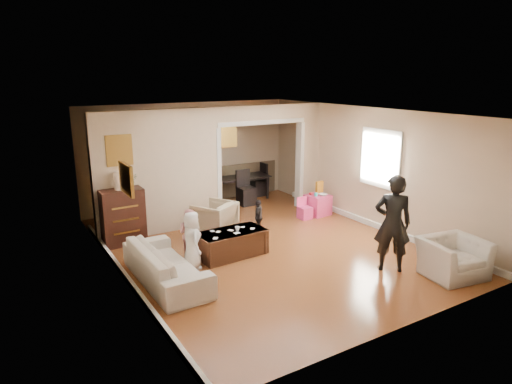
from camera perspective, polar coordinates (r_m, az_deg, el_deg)
floor at (r=8.96m, az=0.67°, el=-6.79°), size 7.00×7.00×0.00m
partition_left at (r=9.59m, az=-12.08°, el=2.45°), size 2.75×0.18×2.60m
partition_right at (r=11.41m, az=6.51°, el=4.61°), size 0.55×0.18×2.60m
partition_header at (r=10.48m, az=0.62°, el=10.02°), size 2.22×0.18×0.35m
window_pane at (r=9.93m, az=15.50°, el=4.12°), size 0.03×0.95×1.10m
framed_art_partition at (r=9.16m, az=-16.94°, el=5.07°), size 0.45×0.03×0.55m
framed_art_sofa_wall at (r=6.86m, az=-16.12°, el=1.61°), size 0.03×0.55×0.40m
framed_art_alcove at (r=11.98m, az=-3.56°, el=7.10°), size 0.45×0.03×0.55m
sofa at (r=7.53m, az=-11.31°, el=-8.93°), size 0.84×2.08×0.60m
armchair_back at (r=9.50m, az=-5.26°, el=-3.32°), size 1.04×1.04×0.70m
armchair_front at (r=8.27m, az=23.63°, el=-7.63°), size 1.11×1.01×0.63m
dresser at (r=9.27m, az=-16.52°, el=-3.01°), size 0.81×0.46×1.12m
table_lamp at (r=9.08m, az=-16.85°, el=1.43°), size 0.22×0.22×0.36m
potted_plant at (r=9.14m, az=-15.63°, el=1.37°), size 0.26×0.23×0.29m
coffee_table at (r=8.43m, az=-3.12°, el=-6.50°), size 1.31×0.73×0.48m
coffee_cup at (r=8.34m, az=-2.38°, el=-4.68°), size 0.10×0.10×0.08m
play_table at (r=10.91m, az=7.80°, el=-1.61°), size 0.55×0.55×0.48m
cereal_box at (r=10.96m, az=8.03°, el=0.57°), size 0.21×0.09×0.30m
cyan_cup at (r=10.74m, az=7.60°, el=-0.31°), size 0.08×0.08×0.08m
toy_block at (r=10.86m, az=6.95°, el=-0.20°), size 0.10×0.09×0.05m
play_bowl at (r=10.78m, az=8.45°, el=-0.36°), size 0.23×0.23×0.05m
dining_table at (r=12.15m, az=-2.76°, el=0.58°), size 1.88×1.14×0.64m
adult_person at (r=7.95m, az=16.91°, el=-3.82°), size 0.73×0.70×1.69m
child_kneel_a at (r=7.87m, az=-8.13°, el=-6.09°), size 0.37×0.53×1.02m
child_kneel_b at (r=8.33m, az=-8.40°, el=-5.24°), size 0.51×0.56×0.93m
child_toddler at (r=9.49m, az=0.32°, el=-3.14°), size 0.44×0.44×0.75m
craft_papers at (r=8.32m, az=-3.29°, el=-5.04°), size 0.94×0.47×0.00m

